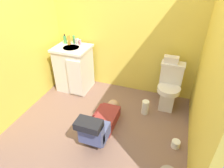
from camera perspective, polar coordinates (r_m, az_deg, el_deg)
ground_plane at (r=3.07m, az=-2.84°, el=-10.81°), size 3.00×3.03×0.04m
wall_back at (r=3.35m, az=3.59°, el=17.14°), size 2.66×0.08×2.40m
wall_left at (r=3.12m, az=-26.67°, el=12.64°), size 0.08×2.03×2.40m
wall_right at (r=2.27m, az=28.09°, el=5.59°), size 0.08×2.03×2.40m
toilet at (r=3.26m, az=16.27°, el=-0.81°), size 0.36×0.46×0.75m
vanity_cabinet at (r=3.63m, az=-10.95°, el=4.56°), size 0.60×0.53×0.82m
faucet at (r=3.57m, az=-10.61°, el=12.04°), size 0.02×0.02×0.10m
person_plumber at (r=2.77m, az=-3.25°, el=-11.15°), size 0.39×1.06×0.52m
tissue_box at (r=3.13m, az=16.82°, el=6.83°), size 0.22×0.11×0.10m
soap_dispenser at (r=3.64m, az=-13.48°, el=12.42°), size 0.06×0.06×0.17m
bottle_amber at (r=3.56m, az=-12.40°, el=12.42°), size 0.05×0.05×0.17m
bottle_green at (r=3.59m, az=-10.95°, el=12.54°), size 0.04×0.04×0.15m
bottle_white at (r=3.55m, az=-9.95°, el=12.06°), size 0.05×0.05×0.10m
bottle_pink at (r=3.51m, az=-9.24°, el=11.83°), size 0.05×0.05×0.10m
paper_towel_roll at (r=3.16m, az=9.61°, el=-6.67°), size 0.11×0.11×0.23m
toilet_paper_roll at (r=2.80m, az=17.97°, el=-16.22°), size 0.11×0.11×0.10m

